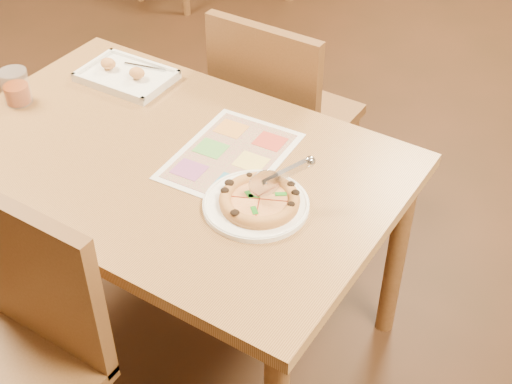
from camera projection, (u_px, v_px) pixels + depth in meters
The scene contains 9 objects.
dining_table at pixel (169, 180), 2.06m from camera, with size 1.30×0.85×0.72m.
chair_near at pixel (16, 334), 1.71m from camera, with size 0.42×0.42×0.47m.
chair_far at pixel (276, 104), 2.49m from camera, with size 0.42×0.42×0.47m.
plate at pixel (256, 205), 1.83m from camera, with size 0.28×0.28×0.01m, color white.
pizza at pixel (260, 200), 1.82m from camera, with size 0.21×0.21×0.03m.
pizza_cutter at pixel (279, 176), 1.79m from camera, with size 0.11×0.13×0.10m.
appetizer_tray at pixel (126, 76), 2.31m from camera, with size 0.30×0.21×0.06m.
glass_tumbler at pixel (16, 89), 2.19m from camera, with size 0.09×0.09×0.11m.
menu at pixel (231, 156), 2.00m from camera, with size 0.28×0.39×0.01m, color white.
Camera 1 is at (1.08, -1.21, 1.92)m, focal length 50.00 mm.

